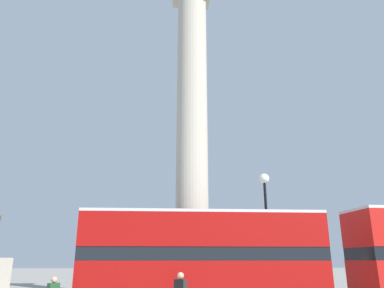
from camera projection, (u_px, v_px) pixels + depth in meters
The scene contains 3 objects.
monument_column at pixel (192, 183), 21.80m from camera, with size 5.97×5.97×21.59m.
bus_a at pixel (203, 257), 16.20m from camera, with size 10.45×3.02×4.26m.
street_lamp at pixel (267, 219), 18.86m from camera, with size 0.52×0.52×6.53m.
Camera 1 is at (-2.23, -21.37, 2.19)m, focal length 35.00 mm.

